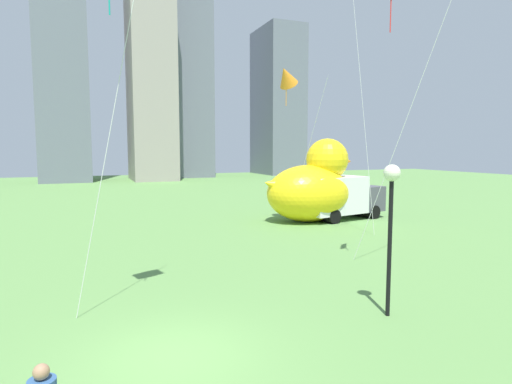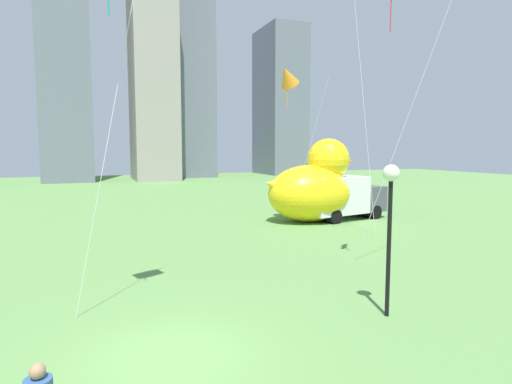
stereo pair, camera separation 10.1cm
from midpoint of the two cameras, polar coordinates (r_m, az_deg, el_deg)
name	(u,v)px [view 1 (the left image)]	position (r m, az deg, el deg)	size (l,w,h in m)	color
ground_plane	(173,357)	(10.45, -11.31, -20.76)	(140.00, 140.00, 0.00)	#5F8E49
giant_inflatable_duck	(312,186)	(27.65, 7.34, 0.77)	(6.42, 4.12, 5.32)	yellow
lamppost	(391,200)	(12.21, 17.32, -1.05)	(0.46, 0.46, 4.23)	black
box_truck	(341,198)	(28.76, 11.12, -0.74)	(6.16, 3.35, 2.85)	white
city_skyline	(98,59)	(70.33, -20.29, 16.26)	(79.90, 17.45, 41.46)	gray
kite_orange	(286,77)	(25.95, 3.95, 15.08)	(3.02, 3.35, 9.64)	silver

